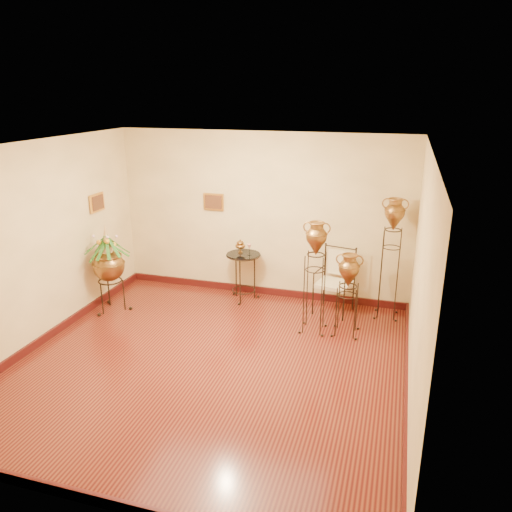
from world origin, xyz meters
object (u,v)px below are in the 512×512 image
(planter_urn, at_px, (108,262))
(amphora_tall, at_px, (391,258))
(armchair, at_px, (334,282))
(side_table, at_px, (243,276))
(amphora_mid, at_px, (315,277))

(planter_urn, bearing_deg, amphora_tall, 13.27)
(amphora_tall, bearing_deg, armchair, -174.37)
(armchair, relative_size, side_table, 1.01)
(amphora_tall, relative_size, side_table, 1.86)
(amphora_tall, xyz_separation_m, amphora_mid, (-1.02, -0.81, -0.13))
(amphora_tall, bearing_deg, planter_urn, -166.73)
(amphora_tall, height_order, amphora_mid, amphora_tall)
(amphora_tall, distance_m, planter_urn, 4.42)
(amphora_mid, height_order, armchair, amphora_mid)
(amphora_mid, distance_m, armchair, 0.82)
(planter_urn, xyz_separation_m, armchair, (3.47, 0.93, -0.29))
(planter_urn, distance_m, armchair, 3.60)
(side_table, bearing_deg, amphora_tall, -0.02)
(amphora_mid, xyz_separation_m, planter_urn, (-3.28, -0.20, -0.03))
(amphora_tall, xyz_separation_m, planter_urn, (-4.30, -1.01, -0.16))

